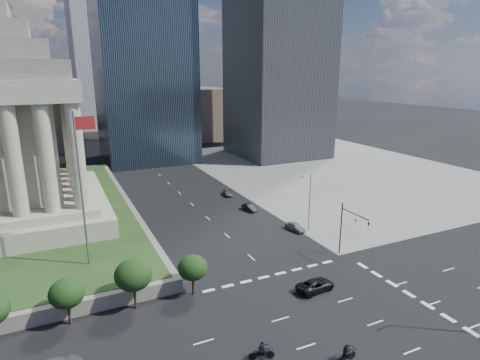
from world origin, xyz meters
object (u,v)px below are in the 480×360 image
flagpole (82,182)px  street_lamp_north (309,199)px  pickup_truck (316,285)px  parked_sedan_near (295,227)px  parked_sedan_far (227,193)px  traffic_signal_ne (350,225)px  parked_sedan_mid (250,207)px  motorcycle_trail (261,350)px  motorcycle_lead (346,353)px

flagpole → street_lamp_north: 35.95m
pickup_truck → parked_sedan_near: 19.53m
parked_sedan_far → street_lamp_north: bearing=-70.6°
flagpole → traffic_signal_ne: 36.69m
pickup_truck → parked_sedan_mid: 30.72m
flagpole → traffic_signal_ne: bearing=-16.7°
parked_sedan_far → motorcycle_trail: motorcycle_trail is taller
flagpole → parked_sedan_near: (33.33, 2.03, -12.43)m
traffic_signal_ne → parked_sedan_mid: bearing=98.0°
street_lamp_north → pickup_truck: (-10.22, -16.60, -4.95)m
traffic_signal_ne → pickup_truck: 11.70m
parked_sedan_mid → motorcycle_lead: motorcycle_lead is taller
street_lamp_north → motorcycle_lead: size_ratio=4.04×
street_lamp_north → parked_sedan_mid: bearing=107.7°
motorcycle_lead → pickup_truck: bearing=62.0°
flagpole → parked_sedan_near: bearing=3.5°
parked_sedan_mid → motorcycle_lead: (-10.87, -41.91, 0.29)m
traffic_signal_ne → parked_sedan_far: traffic_signal_ne is taller
flagpole → parked_sedan_near: 35.63m
flagpole → motorcycle_lead: bearing=-53.9°
parked_sedan_mid → pickup_truck: bearing=-108.0°
motorcycle_trail → parked_sedan_far: bearing=86.6°
motorcycle_trail → parked_sedan_mid: bearing=81.5°
traffic_signal_ne → motorcycle_lead: size_ratio=3.23×
parked_sedan_mid → parked_sedan_far: 10.92m
parked_sedan_mid → motorcycle_trail: motorcycle_trail is taller
flagpole → parked_sedan_near: size_ratio=5.00×
traffic_signal_ne → motorcycle_lead: traffic_signal_ne is taller
parked_sedan_near → motorcycle_trail: (-20.40, -25.72, 0.28)m
street_lamp_north → parked_sedan_near: bearing=150.6°
pickup_truck → parked_sedan_mid: pickup_truck is taller
traffic_signal_ne → parked_sedan_mid: size_ratio=2.08×
parked_sedan_mid → motorcycle_lead: 43.30m
street_lamp_north → motorcycle_lead: 32.52m
pickup_truck → parked_sedan_far: size_ratio=1.36×
parked_sedan_far → motorcycle_lead: bearing=-92.3°
traffic_signal_ne → parked_sedan_mid: 25.52m
parked_sedan_near → pickup_truck: bearing=-125.0°
traffic_signal_ne → pickup_truck: (-9.40, -5.30, -4.54)m
street_lamp_north → motorcycle_lead: bearing=-118.2°
motorcycle_lead → motorcycle_trail: bearing=147.4°
traffic_signal_ne → parked_sedan_far: size_ratio=2.13×
parked_sedan_near → parked_sedan_far: size_ratio=1.06×
parked_sedan_mid → motorcycle_trail: (-17.90, -38.24, 0.33)m
street_lamp_north → pickup_truck: street_lamp_north is taller
flagpole → motorcycle_lead: flagpole is taller
traffic_signal_ne → motorcycle_trail: traffic_signal_ne is taller
parked_sedan_mid → motorcycle_lead: bearing=-111.4°
street_lamp_north → parked_sedan_mid: street_lamp_north is taller
parked_sedan_far → motorcycle_trail: (-17.90, -49.16, 0.32)m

